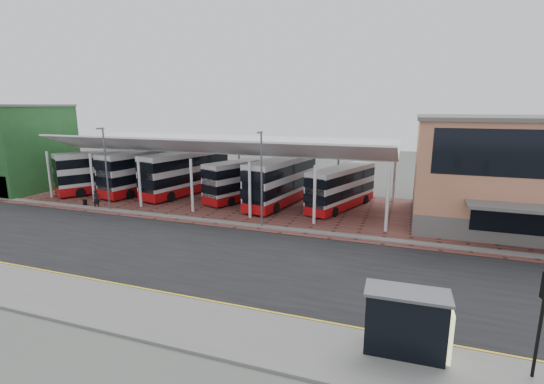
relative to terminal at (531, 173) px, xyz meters
The scene contains 22 objects.
ground 27.29m from the terminal, 148.81° to the right, with size 140.00×140.00×0.00m, color #4C504A.
road 27.81m from the terminal, 147.03° to the right, with size 120.00×14.00×0.02m, color black.
forecourt 21.52m from the terminal, behind, with size 72.00×16.00×0.06m, color brown.
sidewalk 32.79m from the terminal, 135.10° to the right, with size 120.00×4.00×0.14m, color slate.
north_kerb 24.69m from the terminal, 161.44° to the right, with size 120.00×0.80×0.14m, color slate.
yellow_line_near 31.44m from the terminal, 137.71° to the right, with size 120.00×0.12×0.01m, color yellow.
yellow_line_far 31.24m from the terminal, 138.12° to the right, with size 120.00×0.12×0.01m, color yellow.
canopy 29.02m from the terminal, behind, with size 37.00×11.63×7.07m.
terminal is the anchor object (origin of this frame).
shop_green 53.08m from the terminal, behind, with size 6.40×10.20×10.22m.
lamp_west 37.78m from the terminal, 168.32° to the right, with size 0.16×0.90×8.07m.
lamp_east 22.35m from the terminal, 159.99° to the right, with size 0.16×0.90×8.07m.
bus_0 43.13m from the terminal, behind, with size 8.56×11.29×4.81m.
bus_1 38.92m from the terminal, behind, with size 4.96×12.23×4.92m.
bus_2 33.88m from the terminal, behind, with size 5.32×12.16×4.88m.
bus_3 26.50m from the terminal, behind, with size 5.98×10.52×4.27m.
bus_4 22.04m from the terminal, behind, with size 4.47×11.77×4.74m.
bus_5 15.99m from the terminal, behind, with size 5.46×10.18×4.11m.
pedestrian 39.64m from the terminal, 169.15° to the right, with size 0.67×0.44×1.82m, color black.
suitcase 41.61m from the terminal, behind, with size 0.33×0.23×0.56m, color black.
bus_shelter 24.16m from the terminal, 111.71° to the right, with size 3.44×1.66×2.71m.
traffic_signal_west 22.50m from the terminal, 101.72° to the right, with size 0.33×0.29×4.19m.
Camera 1 is at (13.58, -23.54, 10.10)m, focal length 26.00 mm.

